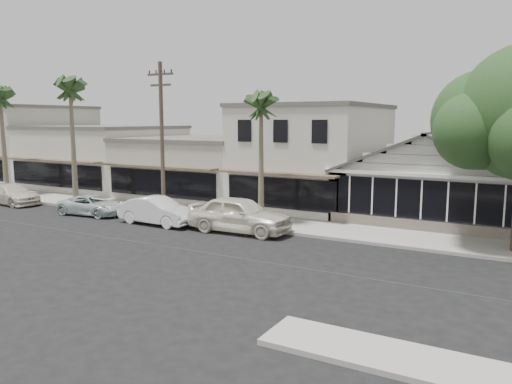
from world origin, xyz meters
The scene contains 15 objects.
ground centered at (0.00, 0.00, 0.00)m, with size 140.00×140.00×0.00m, color black.
sidewalk_north centered at (-8.00, 6.75, 0.07)m, with size 90.00×3.50×0.15m, color #9E9991.
corner_shop centered at (5.00, 12.47, 2.62)m, with size 10.40×8.60×5.10m.
row_building_near centered at (-3.00, 13.50, 3.25)m, with size 8.00×10.00×6.50m, color beige.
row_building_midnear centered at (-12.00, 13.50, 2.10)m, with size 10.00×10.00×4.20m, color beige.
row_building_midfar centered at (-22.50, 13.50, 2.50)m, with size 11.00×10.00×5.00m, color beige.
row_building_far centered at (-33.50, 13.50, 3.40)m, with size 11.00×10.00×6.80m, color beige.
utility_pole centered at (-9.00, 5.20, 4.79)m, with size 1.80×0.24×9.00m.
car_0 centered at (-3.17, 4.18, 0.93)m, with size 2.20×5.48×1.87m, color silver.
car_1 centered at (-8.17, 3.65, 0.75)m, with size 1.60×4.58×1.51m, color white.
car_2 centered at (-13.44, 3.83, 0.60)m, with size 1.98×4.30×1.20m, color silver.
car_3 centered at (-21.30, 3.86, 0.69)m, with size 1.94×4.77×1.38m, color silver.
palm_east centered at (-2.95, 6.09, 6.46)m, with size 2.73×2.73×7.55m.
palm_mid centered at (-17.00, 5.66, 7.70)m, with size 2.90×2.90×8.96m.
palm_west centered at (-24.84, 5.93, 7.40)m, with size 3.48×3.48×8.65m.
Camera 1 is at (9.95, -17.27, 5.74)m, focal length 35.00 mm.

